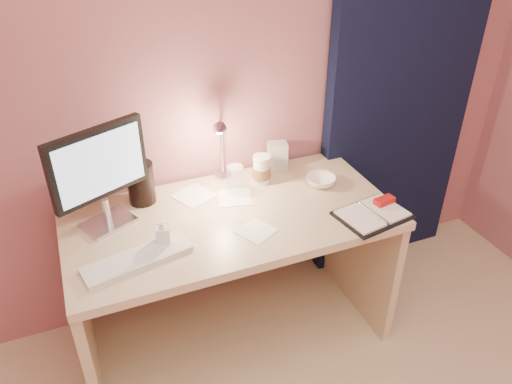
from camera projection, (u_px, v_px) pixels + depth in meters
name	position (u px, v px, depth m)	size (l,w,h in m)	color
room	(389.00, 73.00, 2.47)	(3.50, 3.50, 3.50)	#C6B28E
desk	(227.00, 246.00, 2.32)	(1.40, 0.70, 0.73)	#C7B18D
monitor	(98.00, 170.00, 1.94)	(0.39, 0.22, 0.44)	silver
keyboard	(137.00, 259.00, 1.87)	(0.41, 0.12, 0.02)	silver
planner	(373.00, 213.00, 2.12)	(0.32, 0.26, 0.05)	black
paper_a	(256.00, 231.00, 2.03)	(0.13, 0.13, 0.00)	white
paper_b	(235.00, 197.00, 2.25)	(0.15, 0.15, 0.00)	white
paper_c	(194.00, 196.00, 2.26)	(0.16, 0.16, 0.00)	white
coffee_cup	(262.00, 170.00, 2.33)	(0.09, 0.09, 0.14)	white
clear_cup	(235.00, 180.00, 2.25)	(0.08, 0.08, 0.13)	white
bowl	(321.00, 181.00, 2.33)	(0.14, 0.14, 0.04)	white
lotion_bottle	(163.00, 232.00, 1.94)	(0.05, 0.05, 0.12)	white
dark_jar	(141.00, 185.00, 2.18)	(0.12, 0.12, 0.17)	black
product_box	(277.00, 156.00, 2.44)	(0.09, 0.07, 0.14)	beige
desk_lamp	(234.00, 143.00, 2.23)	(0.13, 0.21, 0.34)	silver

